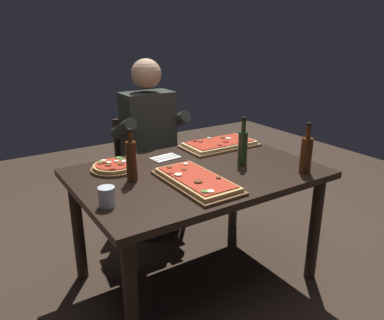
{
  "coord_description": "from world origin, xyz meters",
  "views": [
    {
      "loc": [
        -1.16,
        -1.74,
        1.53
      ],
      "look_at": [
        0.0,
        0.05,
        0.79
      ],
      "focal_mm": 35.49,
      "sensor_mm": 36.0,
      "label": 1
    }
  ],
  "objects_px": {
    "tumbler_near_camera": "(107,197)",
    "dining_table": "(197,185)",
    "pizza_rectangular_front": "(220,144)",
    "vinegar_bottle_green": "(131,160)",
    "seated_diner": "(151,139)",
    "diner_chair": "(146,166)",
    "wine_bottle_dark": "(243,147)",
    "pizza_round_far": "(114,167)",
    "oil_bottle_amber": "(306,154)",
    "pizza_rectangular_left": "(196,180)"
  },
  "relations": [
    {
      "from": "tumbler_near_camera",
      "to": "diner_chair",
      "type": "xyz_separation_m",
      "value": [
        0.69,
        1.02,
        -0.3
      ]
    },
    {
      "from": "dining_table",
      "to": "vinegar_bottle_green",
      "type": "relative_size",
      "value": 4.8
    },
    {
      "from": "dining_table",
      "to": "diner_chair",
      "type": "distance_m",
      "value": 0.87
    },
    {
      "from": "pizza_rectangular_left",
      "to": "wine_bottle_dark",
      "type": "bearing_deg",
      "value": 14.36
    },
    {
      "from": "wine_bottle_dark",
      "to": "seated_diner",
      "type": "bearing_deg",
      "value": 104.8
    },
    {
      "from": "tumbler_near_camera",
      "to": "seated_diner",
      "type": "bearing_deg",
      "value": 52.54
    },
    {
      "from": "seated_diner",
      "to": "tumbler_near_camera",
      "type": "bearing_deg",
      "value": -127.46
    },
    {
      "from": "pizza_rectangular_left",
      "to": "oil_bottle_amber",
      "type": "height_order",
      "value": "oil_bottle_amber"
    },
    {
      "from": "seated_diner",
      "to": "pizza_round_far",
      "type": "bearing_deg",
      "value": -136.01
    },
    {
      "from": "pizza_round_far",
      "to": "tumbler_near_camera",
      "type": "height_order",
      "value": "tumbler_near_camera"
    },
    {
      "from": "dining_table",
      "to": "oil_bottle_amber",
      "type": "relative_size",
      "value": 4.75
    },
    {
      "from": "diner_chair",
      "to": "seated_diner",
      "type": "bearing_deg",
      "value": -90.0
    },
    {
      "from": "pizza_round_far",
      "to": "vinegar_bottle_green",
      "type": "distance_m",
      "value": 0.23
    },
    {
      "from": "wine_bottle_dark",
      "to": "oil_bottle_amber",
      "type": "distance_m",
      "value": 0.37
    },
    {
      "from": "tumbler_near_camera",
      "to": "seated_diner",
      "type": "height_order",
      "value": "seated_diner"
    },
    {
      "from": "dining_table",
      "to": "pizza_round_far",
      "type": "relative_size",
      "value": 5.16
    },
    {
      "from": "pizza_rectangular_front",
      "to": "dining_table",
      "type": "bearing_deg",
      "value": -142.55
    },
    {
      "from": "pizza_rectangular_front",
      "to": "tumbler_near_camera",
      "type": "xyz_separation_m",
      "value": [
        -1.01,
        -0.47,
        0.03
      ]
    },
    {
      "from": "pizza_rectangular_left",
      "to": "wine_bottle_dark",
      "type": "distance_m",
      "value": 0.43
    },
    {
      "from": "dining_table",
      "to": "wine_bottle_dark",
      "type": "height_order",
      "value": "wine_bottle_dark"
    },
    {
      "from": "pizza_rectangular_front",
      "to": "seated_diner",
      "type": "relative_size",
      "value": 0.4
    },
    {
      "from": "vinegar_bottle_green",
      "to": "diner_chair",
      "type": "distance_m",
      "value": 0.99
    },
    {
      "from": "pizza_round_far",
      "to": "seated_diner",
      "type": "bearing_deg",
      "value": 43.99
    },
    {
      "from": "pizza_rectangular_front",
      "to": "vinegar_bottle_green",
      "type": "relative_size",
      "value": 1.81
    },
    {
      "from": "dining_table",
      "to": "diner_chair",
      "type": "bearing_deg",
      "value": 84.82
    },
    {
      "from": "vinegar_bottle_green",
      "to": "diner_chair",
      "type": "xyz_separation_m",
      "value": [
        0.46,
        0.8,
        -0.37
      ]
    },
    {
      "from": "vinegar_bottle_green",
      "to": "diner_chair",
      "type": "bearing_deg",
      "value": 59.94
    },
    {
      "from": "diner_chair",
      "to": "pizza_rectangular_left",
      "type": "bearing_deg",
      "value": -100.65
    },
    {
      "from": "oil_bottle_amber",
      "to": "vinegar_bottle_green",
      "type": "xyz_separation_m",
      "value": [
        -0.89,
        0.43,
        0.01
      ]
    },
    {
      "from": "oil_bottle_amber",
      "to": "diner_chair",
      "type": "height_order",
      "value": "oil_bottle_amber"
    },
    {
      "from": "pizza_rectangular_front",
      "to": "seated_diner",
      "type": "distance_m",
      "value": 0.54
    },
    {
      "from": "pizza_rectangular_left",
      "to": "seated_diner",
      "type": "relative_size",
      "value": 0.41
    },
    {
      "from": "wine_bottle_dark",
      "to": "oil_bottle_amber",
      "type": "height_order",
      "value": "wine_bottle_dark"
    },
    {
      "from": "vinegar_bottle_green",
      "to": "dining_table",
      "type": "bearing_deg",
      "value": -8.78
    },
    {
      "from": "vinegar_bottle_green",
      "to": "seated_diner",
      "type": "relative_size",
      "value": 0.22
    },
    {
      "from": "pizza_round_far",
      "to": "tumbler_near_camera",
      "type": "distance_m",
      "value": 0.48
    },
    {
      "from": "wine_bottle_dark",
      "to": "diner_chair",
      "type": "distance_m",
      "value": 1.02
    },
    {
      "from": "pizza_rectangular_front",
      "to": "pizza_round_far",
      "type": "bearing_deg",
      "value": -177.46
    },
    {
      "from": "oil_bottle_amber",
      "to": "tumbler_near_camera",
      "type": "relative_size",
      "value": 3.09
    },
    {
      "from": "oil_bottle_amber",
      "to": "vinegar_bottle_green",
      "type": "distance_m",
      "value": 0.99
    },
    {
      "from": "pizza_round_far",
      "to": "wine_bottle_dark",
      "type": "bearing_deg",
      "value": -25.66
    },
    {
      "from": "oil_bottle_amber",
      "to": "tumbler_near_camera",
      "type": "bearing_deg",
      "value": 170.0
    },
    {
      "from": "wine_bottle_dark",
      "to": "diner_chair",
      "type": "relative_size",
      "value": 0.34
    },
    {
      "from": "seated_diner",
      "to": "wine_bottle_dark",
      "type": "bearing_deg",
      "value": -75.2
    },
    {
      "from": "pizza_rectangular_front",
      "to": "tumbler_near_camera",
      "type": "relative_size",
      "value": 5.53
    },
    {
      "from": "diner_chair",
      "to": "pizza_round_far",
      "type": "bearing_deg",
      "value": -129.5
    },
    {
      "from": "dining_table",
      "to": "wine_bottle_dark",
      "type": "distance_m",
      "value": 0.36
    },
    {
      "from": "diner_chair",
      "to": "seated_diner",
      "type": "xyz_separation_m",
      "value": [
        0.0,
        -0.12,
        0.26
      ]
    },
    {
      "from": "pizza_round_far",
      "to": "wine_bottle_dark",
      "type": "relative_size",
      "value": 0.91
    },
    {
      "from": "tumbler_near_camera",
      "to": "dining_table",
      "type": "bearing_deg",
      "value": 15.27
    }
  ]
}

